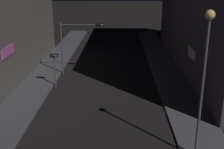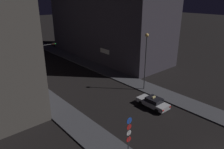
{
  "view_description": "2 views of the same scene",
  "coord_description": "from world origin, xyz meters",
  "views": [
    {
      "loc": [
        1.37,
        -0.01,
        10.41
      ],
      "look_at": [
        0.79,
        24.02,
        2.43
      ],
      "focal_mm": 45.95,
      "sensor_mm": 36.0,
      "label": 1
    },
    {
      "loc": [
        -17.64,
        -4.25,
        14.14
      ],
      "look_at": [
        1.99,
        18.23,
        2.78
      ],
      "focal_mm": 33.75,
      "sensor_mm": 36.0,
      "label": 2
    }
  ],
  "objects": [
    {
      "name": "building_facade_right",
      "position": [
        14.63,
        34.57,
        9.27
      ],
      "size": [
        11.81,
        31.75,
        18.55
      ],
      "color": "#3D3842",
      "rests_on": "ground_plane"
    },
    {
      "name": "traffic_light_overhead",
      "position": [
        -3.32,
        31.35,
        4.28
      ],
      "size": [
        4.79,
        0.42,
        5.97
      ],
      "color": "#47474C",
      "rests_on": "ground_plane"
    },
    {
      "name": "traffic_light_left_kerb",
      "position": [
        -5.05,
        27.28,
        2.54
      ],
      "size": [
        0.8,
        0.42,
        3.52
      ],
      "color": "#47474C",
      "rests_on": "ground_plane"
    },
    {
      "name": "street_lamp_near_block",
      "position": [
        6.12,
        15.28,
        6.19
      ],
      "size": [
        0.55,
        0.55,
        8.77
      ],
      "color": "#47474C",
      "rests_on": "sidewalk_right"
    },
    {
      "name": "sign_pole_left",
      "position": [
        -6.34,
        6.44,
        2.6
      ],
      "size": [
        0.61,
        0.1,
        4.13
      ],
      "color": "#47474C",
      "rests_on": "sidewalk_left"
    },
    {
      "name": "sidewalk_left",
      "position": [
        -7.04,
        28.96,
        0.08
      ],
      "size": [
        3.46,
        61.91,
        0.16
      ],
      "primitive_type": "cube",
      "color": "#424247",
      "rests_on": "ground_plane"
    },
    {
      "name": "sidewalk_right",
      "position": [
        7.04,
        28.96,
        0.08
      ],
      "size": [
        3.46,
        61.91,
        0.16
      ],
      "primitive_type": "cube",
      "color": "#424247",
      "rests_on": "ground_plane"
    },
    {
      "name": "taxi",
      "position": [
        2.8,
        10.85,
        0.74
      ],
      "size": [
        1.85,
        4.47,
        1.62
      ],
      "color": "#B7B7BC",
      "rests_on": "ground_plane"
    }
  ]
}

